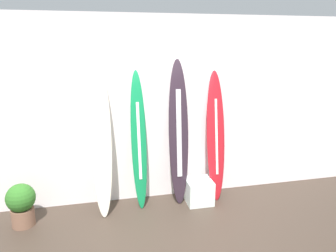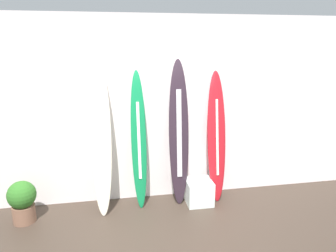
% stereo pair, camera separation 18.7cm
% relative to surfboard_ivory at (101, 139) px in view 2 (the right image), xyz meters
% --- Properties ---
extents(ground, '(8.00, 8.00, 0.04)m').
position_rel_surfboard_ivory_xyz_m(ground, '(0.94, -0.93, -1.10)').
color(ground, '#3C3027').
extents(wall_back, '(7.20, 0.20, 2.80)m').
position_rel_surfboard_ivory_xyz_m(wall_back, '(0.94, 0.37, 0.32)').
color(wall_back, white).
rests_on(wall_back, ground).
extents(surfboard_ivory, '(0.31, 0.51, 2.19)m').
position_rel_surfboard_ivory_xyz_m(surfboard_ivory, '(0.00, 0.00, 0.00)').
color(surfboard_ivory, '#EDE6CA').
rests_on(surfboard_ivory, ground).
extents(surfboard_emerald, '(0.23, 0.36, 2.03)m').
position_rel_surfboard_ivory_xyz_m(surfboard_emerald, '(0.54, 0.06, -0.09)').
color(surfboard_emerald, '#127F45').
rests_on(surfboard_emerald, ground).
extents(surfboard_charcoal, '(0.31, 0.35, 2.18)m').
position_rel_surfboard_ivory_xyz_m(surfboard_charcoal, '(1.14, 0.07, 0.01)').
color(surfboard_charcoal, '#2C1F29').
rests_on(surfboard_charcoal, ground).
extents(surfboard_crimson, '(0.29, 0.38, 2.00)m').
position_rel_surfboard_ivory_xyz_m(surfboard_crimson, '(1.72, 0.05, -0.09)').
color(surfboard_crimson, red).
rests_on(surfboard_crimson, ground).
extents(display_block_left, '(0.39, 0.39, 0.37)m').
position_rel_surfboard_ivory_xyz_m(display_block_left, '(1.43, -0.08, -0.90)').
color(display_block_left, white).
rests_on(display_block_left, ground).
extents(potted_plant, '(0.38, 0.38, 0.59)m').
position_rel_surfboard_ivory_xyz_m(potted_plant, '(-1.08, -0.16, -0.76)').
color(potted_plant, brown).
rests_on(potted_plant, ground).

